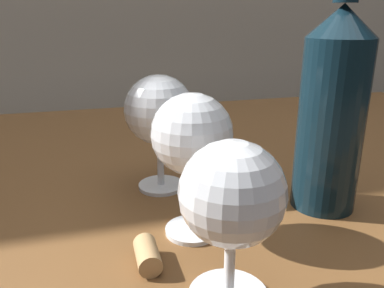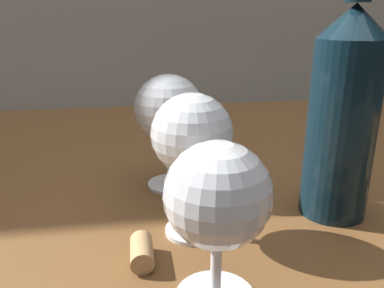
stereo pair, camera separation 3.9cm
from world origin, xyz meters
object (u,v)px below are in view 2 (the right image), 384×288
Objects in this scene: wine_glass_merlot at (169,112)px; cork at (142,252)px; wine_glass_chardonnay at (218,198)px; wine_bottle at (343,110)px; wine_glass_cabernet at (192,138)px.

cork is at bearing -104.74° from wine_glass_merlot.
wine_glass_chardonnay is 0.90× the size of wine_glass_merlot.
wine_glass_chardonnay is 0.21m from wine_bottle.
wine_glass_cabernet is 0.12m from wine_glass_merlot.
wine_glass_chardonnay is 0.91× the size of wine_glass_cabernet.
wine_glass_chardonnay is at bearing -142.77° from wine_bottle.
cork is (-0.06, 0.06, -0.08)m from wine_glass_chardonnay.
wine_bottle is at bearing 16.16° from cork.
wine_glass_chardonnay is 0.23m from wine_glass_merlot.
wine_bottle is at bearing 37.23° from wine_glass_chardonnay.
wine_glass_merlot is (-0.01, 0.12, -0.00)m from wine_glass_cabernet.
wine_glass_chardonnay is 0.12m from cork.
wine_glass_chardonnay is 0.44× the size of wine_bottle.
cork is (-0.04, -0.17, -0.09)m from wine_glass_merlot.
wine_bottle reaches higher than wine_glass_cabernet.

